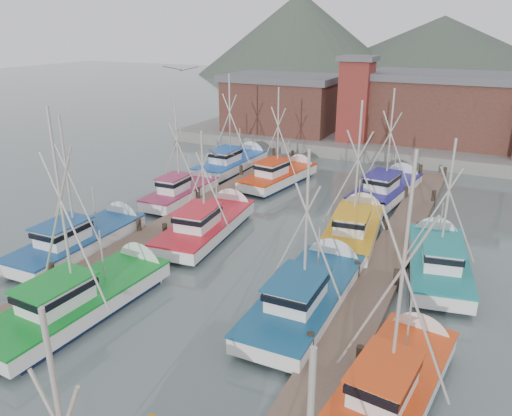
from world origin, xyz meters
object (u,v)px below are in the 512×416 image
at_px(boat_4, 89,296).
at_px(boat_8, 210,223).
at_px(lookout_tower, 356,98).
at_px(boat_12, 282,175).

height_order(boat_4, boat_8, boat_4).
xyz_separation_m(lookout_tower, boat_12, (-2.33, -13.60, -4.87)).
bearing_deg(lookout_tower, boat_8, -94.90).
bearing_deg(boat_4, boat_8, 90.82).
bearing_deg(boat_12, boat_8, -80.73).
bearing_deg(lookout_tower, boat_4, -94.17).
bearing_deg(boat_4, boat_12, 92.43).
bearing_deg(boat_8, lookout_tower, 79.92).
relative_size(boat_4, boat_8, 1.06).
bearing_deg(boat_8, boat_4, -97.52).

